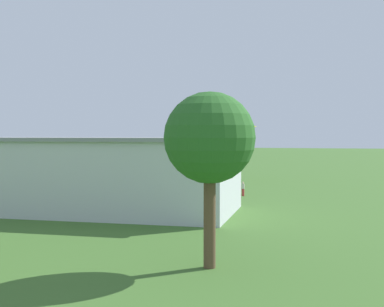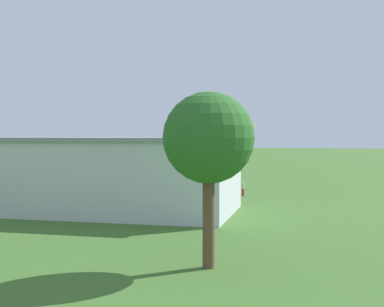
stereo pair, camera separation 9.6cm
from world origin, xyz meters
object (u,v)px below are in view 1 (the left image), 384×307
Objects in this scene: person_at_fence_line at (46,183)px; tree_near_perimeter_road at (210,139)px; person_crossing_taxiway at (243,189)px; windsock at (158,150)px; biplane at (238,133)px; hangar at (69,174)px.

tree_near_perimeter_road is (-31.09, 35.43, 6.57)m from person_at_fence_line.
windsock reaches higher than person_crossing_taxiway.
person_crossing_taxiway is (-27.91, 1.37, 0.10)m from person_at_fence_line.
biplane is at bearing -138.82° from person_at_fence_line.
person_crossing_taxiway is at bearing 127.03° from windsock.
person_at_fence_line is at bearing -48.74° from tree_near_perimeter_road.
biplane reaches higher than person_crossing_taxiway.
windsock is (15.23, -3.72, -3.01)m from biplane.
hangar is 3.37× the size of tree_near_perimeter_road.
tree_near_perimeter_road reaches higher than person_at_fence_line.
person_at_fence_line is (23.68, 20.71, -6.96)m from biplane.
tree_near_perimeter_road is (-7.40, 56.15, -0.39)m from biplane.
windsock is (22.64, -59.87, -2.62)m from tree_near_perimeter_road.
hangar reaches higher than windsock.
biplane is 4.97× the size of person_at_fence_line.
biplane is 32.22m from person_at_fence_line.
tree_near_perimeter_road is 64.06m from windsock.
biplane is at bearing 166.28° from windsock.
person_at_fence_line is 47.59m from tree_near_perimeter_road.
person_crossing_taxiway is (-4.23, 22.08, -6.86)m from biplane.
tree_near_perimeter_road reaches higher than hangar.
person_crossing_taxiway is 32.54m from windsock.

